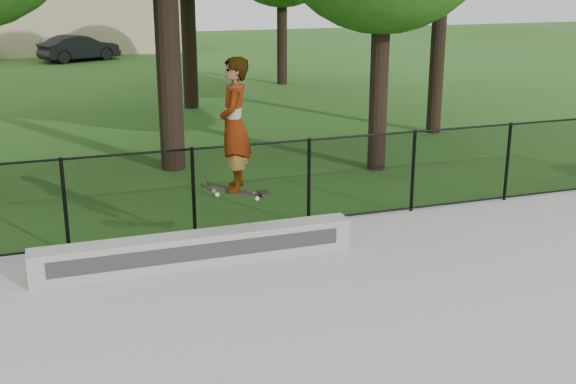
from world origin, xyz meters
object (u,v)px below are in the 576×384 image
at_px(car_b, 79,48).
at_px(car_c, 78,49).
at_px(grind_ledge, 197,249).
at_px(skater_airborne, 234,127).

height_order(car_b, car_c, car_b).
distance_m(grind_ledge, skater_airborne, 1.90).
relative_size(car_b, skater_airborne, 1.66).
bearing_deg(car_b, skater_airborne, 156.26).
bearing_deg(car_c, skater_airborne, 172.36).
bearing_deg(grind_ledge, skater_airborne, -1.28).
height_order(grind_ledge, skater_airborne, skater_airborne).
distance_m(car_b, car_c, 0.86).
bearing_deg(car_b, grind_ledge, 155.04).
bearing_deg(car_c, grind_ledge, 171.17).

